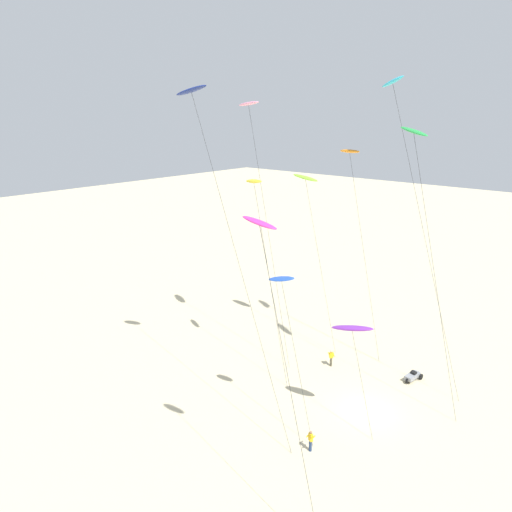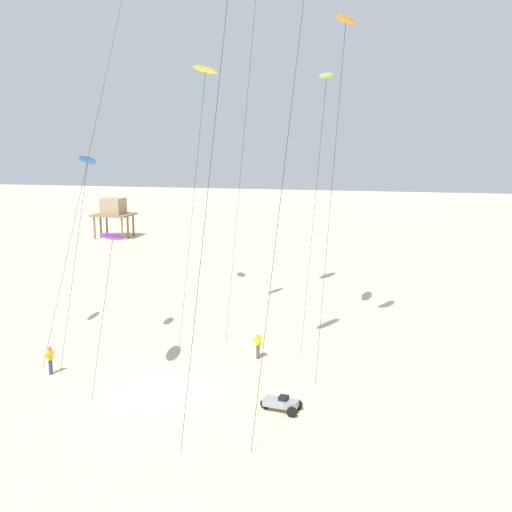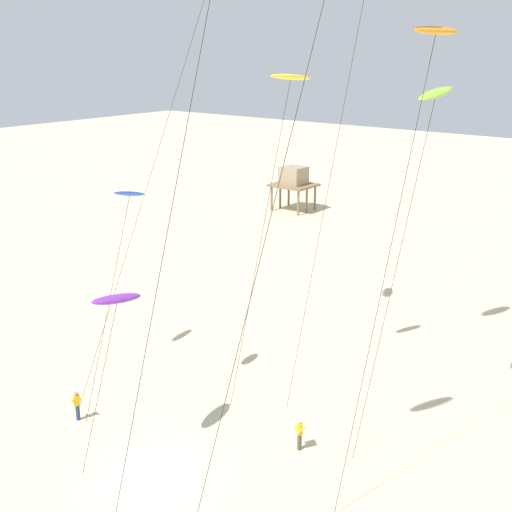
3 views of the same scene
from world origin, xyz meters
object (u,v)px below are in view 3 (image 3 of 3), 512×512
kite_purple (117,299)px  kite_flyer_middle (300,434)px  kite_orange (435,36)px  kite_flyer_nearest (77,405)px  kite_lime (435,96)px  kite_blue (129,196)px  kite_yellow (290,82)px  stilt_house (294,179)px

kite_purple → kite_flyer_middle: 11.23m
kite_orange → kite_flyer_nearest: (-15.58, -6.98, -18.71)m
kite_orange → kite_lime: bearing=110.5°
kite_blue → kite_flyer_nearest: 11.55m
kite_blue → kite_yellow: kite_yellow is taller
kite_yellow → kite_flyer_nearest: 20.61m
kite_blue → kite_flyer_nearest: (-1.01, -3.61, -10.92)m
kite_yellow → kite_flyer_nearest: size_ratio=10.77×
kite_purple → kite_flyer_nearest: bearing=175.2°
kite_yellow → kite_orange: (9.45, -3.64, 2.15)m
kite_lime → kite_purple: 17.36m
kite_purple → kite_yellow: kite_yellow is taller
kite_yellow → stilt_house: bearing=124.4°
kite_lime → kite_yellow: (-7.99, -0.28, 0.40)m
kite_yellow → kite_blue: bearing=-126.1°
kite_flyer_nearest → stilt_house: 49.64m
kite_yellow → kite_orange: 10.36m
kite_flyer_nearest → kite_purple: bearing=-4.8°
kite_purple → kite_yellow: bearing=80.9°
kite_purple → kite_flyer_middle: bearing=39.7°
kite_lime → kite_orange: (1.47, -3.92, 2.55)m
kite_flyer_nearest → stilt_house: bearing=111.5°
kite_purple → kite_blue: (-3.34, 3.97, 3.66)m
kite_lime → kite_blue: size_ratio=1.41×
kite_orange → kite_flyer_nearest: 25.33m
kite_orange → kite_flyer_nearest: kite_orange is taller
kite_yellow → kite_flyer_middle: kite_yellow is taller
kite_orange → kite_blue: bearing=-167.0°
kite_flyer_middle → kite_orange: bearing=22.1°
kite_lime → kite_orange: 4.90m
kite_purple → stilt_house: kite_purple is taller
kite_orange → stilt_house: (-33.74, 39.12, -15.76)m
kite_purple → kite_flyer_nearest: 8.47m
kite_blue → kite_orange: kite_orange is taller
kite_lime → kite_yellow: 8.00m
kite_lime → kite_blue: bearing=-150.9°
kite_lime → kite_blue: 15.88m
kite_orange → stilt_house: bearing=130.8°
kite_flyer_nearest → stilt_house: size_ratio=0.31×
kite_flyer_nearest → kite_flyer_middle: (10.95, 5.10, 0.00)m
kite_lime → kite_yellow: kite_yellow is taller
kite_lime → kite_blue: kite_lime is taller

